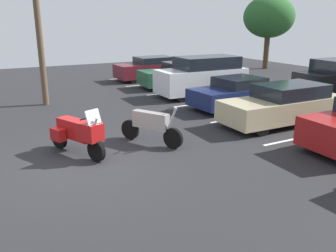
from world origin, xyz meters
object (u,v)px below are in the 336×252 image
(utility_pole, at_px, (36,5))
(motorcycle_second, at_px, (151,125))
(car_maroon, at_px, (152,68))
(motorcycle_touring, at_px, (78,133))
(car_white, at_px, (203,76))
(car_navy, at_px, (238,93))
(car_green, at_px, (179,75))
(car_champagne, at_px, (284,105))

(utility_pole, bearing_deg, motorcycle_second, 15.41)
(motorcycle_second, height_order, car_maroon, car_maroon)
(motorcycle_touring, xyz_separation_m, car_white, (-5.34, 7.69, 0.31))
(car_white, bearing_deg, utility_pole, -102.71)
(motorcycle_touring, distance_m, car_white, 9.37)
(motorcycle_second, distance_m, car_navy, 5.96)
(utility_pole, bearing_deg, car_green, 97.88)
(car_green, relative_size, utility_pole, 0.53)
(motorcycle_second, height_order, car_green, car_green)
(motorcycle_second, height_order, car_white, car_white)
(car_navy, xyz_separation_m, utility_pole, (-4.54, -7.34, 3.67))
(motorcycle_touring, distance_m, car_green, 11.25)
(car_navy, bearing_deg, car_maroon, -179.92)
(car_white, height_order, car_champagne, car_white)
(car_white, height_order, car_navy, car_white)
(car_green, height_order, utility_pole, utility_pole)
(motorcycle_touring, height_order, car_green, motorcycle_touring)
(car_champagne, bearing_deg, car_green, 178.01)
(car_green, distance_m, car_white, 2.74)
(car_champagne, bearing_deg, car_navy, 178.41)
(motorcycle_touring, xyz_separation_m, utility_pole, (-7.01, 0.30, 3.64))
(motorcycle_touring, relative_size, car_white, 0.48)
(car_maroon, distance_m, car_green, 3.09)
(motorcycle_second, relative_size, car_maroon, 0.44)
(car_maroon, height_order, car_champagne, car_champagne)
(car_maroon, bearing_deg, car_white, 0.64)
(car_navy, bearing_deg, motorcycle_touring, -72.10)
(car_champagne, bearing_deg, car_maroon, 179.67)
(utility_pole, bearing_deg, car_champagne, 44.69)
(car_champagne, bearing_deg, motorcycle_second, -92.96)
(car_maroon, bearing_deg, motorcycle_second, -25.68)
(car_white, bearing_deg, motorcycle_second, -45.25)
(motorcycle_touring, bearing_deg, utility_pole, 177.57)
(car_maroon, distance_m, utility_pole, 9.15)
(car_green, xyz_separation_m, utility_pole, (1.05, -7.56, 3.63))
(motorcycle_second, bearing_deg, car_maroon, 154.32)
(motorcycle_second, bearing_deg, car_white, 134.75)
(car_green, bearing_deg, car_champagne, -1.99)
(car_maroon, distance_m, car_white, 5.80)
(motorcycle_second, xyz_separation_m, car_navy, (-2.53, 5.40, 0.06))
(car_green, height_order, car_navy, car_green)
(motorcycle_touring, relative_size, motorcycle_second, 1.06)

